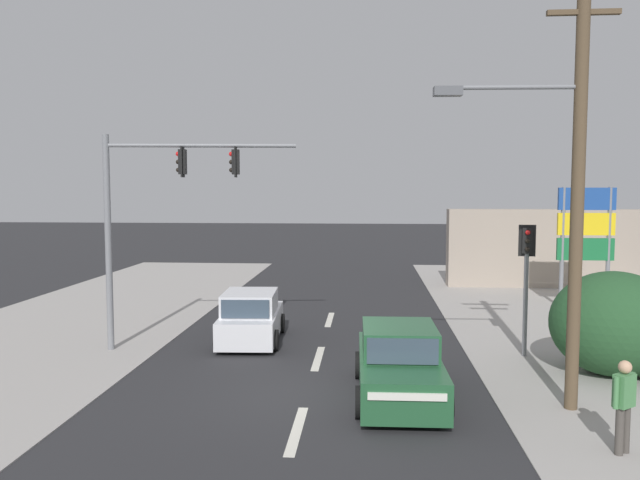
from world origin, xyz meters
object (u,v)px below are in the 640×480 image
(traffic_signal_mast, at_px, (155,202))
(hatchback_oncoming_mid, at_px, (251,318))
(utility_pole_foreground_right, at_px, (571,170))
(sedan_oncoming_near, at_px, (399,365))
(pedestal_signal_right_kerb, at_px, (526,268))
(shopping_plaza_sign, at_px, (586,230))
(pedestrian_at_kerb, at_px, (624,402))

(traffic_signal_mast, height_order, hatchback_oncoming_mid, traffic_signal_mast)
(utility_pole_foreground_right, relative_size, sedan_oncoming_near, 2.11)
(pedestal_signal_right_kerb, height_order, shopping_plaza_sign, shopping_plaza_sign)
(utility_pole_foreground_right, height_order, shopping_plaza_sign, utility_pole_foreground_right)
(sedan_oncoming_near, bearing_deg, shopping_plaza_sign, 55.25)
(pedestal_signal_right_kerb, distance_m, hatchback_oncoming_mid, 7.91)
(utility_pole_foreground_right, relative_size, pedestrian_at_kerb, 5.54)
(pedestrian_at_kerb, bearing_deg, utility_pole_foreground_right, 97.82)
(pedestal_signal_right_kerb, xyz_separation_m, sedan_oncoming_near, (-3.53, -3.56, -1.71))
(utility_pole_foreground_right, xyz_separation_m, pedestal_signal_right_kerb, (0.21, 4.08, -2.45))
(traffic_signal_mast, bearing_deg, utility_pole_foreground_right, -22.22)
(pedestal_signal_right_kerb, xyz_separation_m, hatchback_oncoming_mid, (-7.65, 1.06, -1.71))
(hatchback_oncoming_mid, distance_m, sedan_oncoming_near, 6.19)
(utility_pole_foreground_right, height_order, traffic_signal_mast, utility_pole_foreground_right)
(traffic_signal_mast, relative_size, hatchback_oncoming_mid, 1.61)
(utility_pole_foreground_right, bearing_deg, traffic_signal_mast, 157.78)
(pedestal_signal_right_kerb, relative_size, sedan_oncoming_near, 0.83)
(traffic_signal_mast, height_order, pedestrian_at_kerb, traffic_signal_mast)
(hatchback_oncoming_mid, bearing_deg, sedan_oncoming_near, -48.29)
(hatchback_oncoming_mid, relative_size, pedestrian_at_kerb, 2.28)
(pedestal_signal_right_kerb, bearing_deg, sedan_oncoming_near, -134.78)
(pedestal_signal_right_kerb, bearing_deg, shopping_plaza_sign, 61.31)
(hatchback_oncoming_mid, bearing_deg, traffic_signal_mast, -155.81)
(shopping_plaza_sign, relative_size, pedestrian_at_kerb, 2.82)
(pedestal_signal_right_kerb, bearing_deg, traffic_signal_mast, -179.77)
(shopping_plaza_sign, xyz_separation_m, pedestrian_at_kerb, (-3.88, -13.52, -2.06))
(pedestal_signal_right_kerb, height_order, hatchback_oncoming_mid, pedestal_signal_right_kerb)
(shopping_plaza_sign, xyz_separation_m, sedan_oncoming_near, (-7.50, -10.82, -2.28))
(hatchback_oncoming_mid, bearing_deg, pedestal_signal_right_kerb, -7.89)
(traffic_signal_mast, distance_m, pedestrian_at_kerb, 12.37)
(traffic_signal_mast, xyz_separation_m, hatchback_oncoming_mid, (2.45, 1.10, -3.44))
(traffic_signal_mast, bearing_deg, shopping_plaza_sign, 27.42)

